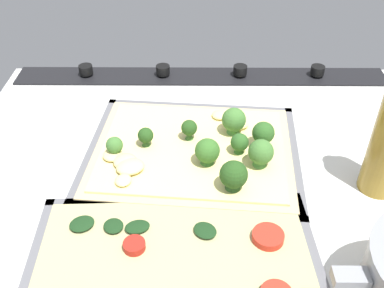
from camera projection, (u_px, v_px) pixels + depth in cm
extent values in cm
cube|color=silver|center=(203.00, 191.00, 66.80)|extent=(78.78, 70.99, 3.00)
cube|color=black|center=(201.00, 76.00, 90.92)|extent=(75.63, 7.00, 0.80)
cylinder|color=black|center=(318.00, 70.00, 90.01)|extent=(2.80, 2.80, 1.80)
cylinder|color=black|center=(240.00, 70.00, 90.09)|extent=(2.80, 2.80, 1.80)
cylinder|color=black|center=(163.00, 70.00, 90.17)|extent=(2.80, 2.80, 1.80)
cylinder|color=black|center=(86.00, 70.00, 90.25)|extent=(2.80, 2.80, 1.80)
cube|color=slate|center=(193.00, 155.00, 70.67)|extent=(35.54, 30.19, 0.50)
cube|color=slate|center=(199.00, 108.00, 80.76)|extent=(33.32, 4.01, 1.30)
cube|color=slate|center=(184.00, 214.00, 60.08)|extent=(33.32, 4.01, 1.30)
cube|color=slate|center=(295.00, 159.00, 69.27)|extent=(3.52, 27.48, 1.30)
cube|color=slate|center=(94.00, 148.00, 71.57)|extent=(3.52, 27.48, 1.30)
cube|color=#D3B77F|center=(193.00, 152.00, 70.21)|extent=(32.94, 27.60, 1.00)
cube|color=#EFDB8C|center=(193.00, 148.00, 69.78)|extent=(30.26, 24.89, 0.40)
cone|color=#68AD54|center=(260.00, 162.00, 65.96)|extent=(2.09, 2.09, 1.07)
sphere|color=#427533|center=(261.00, 152.00, 64.76)|extent=(3.80, 3.80, 3.80)
cone|color=#4D8B3F|center=(262.00, 143.00, 69.57)|extent=(1.92, 1.92, 1.25)
sphere|color=#2D5B23|center=(263.00, 133.00, 68.39)|extent=(3.50, 3.50, 3.50)
cone|color=#68AD54|center=(115.00, 152.00, 67.97)|extent=(1.43, 1.43, 0.86)
sphere|color=#427533|center=(114.00, 145.00, 67.11)|extent=(2.61, 2.61, 2.61)
cone|color=#427635|center=(233.00, 185.00, 62.04)|extent=(2.18, 2.18, 1.02)
sphere|color=#264C1C|center=(234.00, 175.00, 60.82)|extent=(3.97, 3.97, 3.97)
cone|color=#427635|center=(146.00, 143.00, 69.81)|extent=(1.36, 1.36, 0.99)
sphere|color=#264C1C|center=(146.00, 135.00, 68.94)|extent=(2.47, 2.47, 2.47)
cone|color=#427635|center=(189.00, 136.00, 71.15)|extent=(1.41, 1.41, 1.14)
sphere|color=#264C1C|center=(189.00, 128.00, 70.20)|extent=(2.57, 2.57, 2.57)
cone|color=#4D8B3F|center=(239.00, 150.00, 68.40)|extent=(1.54, 1.54, 0.91)
sphere|color=#2D5B23|center=(240.00, 142.00, 67.48)|extent=(2.80, 2.80, 2.80)
cone|color=#5B9F46|center=(207.00, 160.00, 66.42)|extent=(2.06, 2.06, 0.91)
sphere|color=#386B28|center=(207.00, 151.00, 65.28)|extent=(3.74, 3.74, 3.74)
cone|color=#68AD54|center=(233.00, 130.00, 72.49)|extent=(2.16, 2.16, 1.06)
sphere|color=#427533|center=(234.00, 120.00, 71.26)|extent=(3.92, 3.92, 3.92)
ellipsoid|color=#EFDB8C|center=(237.00, 124.00, 73.65)|extent=(3.80, 2.76, 1.29)
ellipsoid|color=#EFDB8C|center=(220.00, 115.00, 76.09)|extent=(3.84, 3.83, 0.97)
ellipsoid|color=#EFDB8C|center=(123.00, 180.00, 63.00)|extent=(2.60, 2.84, 0.91)
ellipsoid|color=#EFDB8C|center=(125.00, 161.00, 66.14)|extent=(4.83, 4.85, 1.24)
ellipsoid|color=#EFDB8C|center=(113.00, 155.00, 67.38)|extent=(3.46, 3.41, 1.04)
ellipsoid|color=#EFDB8C|center=(130.00, 167.00, 64.98)|extent=(5.17, 4.78, 1.46)
cube|color=slate|center=(174.00, 279.00, 52.40)|extent=(36.49, 27.13, 0.50)
cube|color=slate|center=(174.00, 202.00, 61.84)|extent=(35.50, 2.63, 1.30)
cube|color=slate|center=(318.00, 273.00, 52.62)|extent=(2.24, 25.75, 1.30)
cube|color=slate|center=(28.00, 281.00, 51.70)|extent=(2.24, 25.75, 1.30)
cube|color=tan|center=(174.00, 275.00, 51.97)|extent=(34.00, 24.64, 0.90)
cylinder|color=#B22319|center=(134.00, 246.00, 54.25)|extent=(2.77, 2.77, 1.00)
cylinder|color=red|center=(268.00, 237.00, 55.36)|extent=(4.03, 4.03, 1.00)
ellipsoid|color=#193819|center=(113.00, 226.00, 56.90)|extent=(3.64, 3.68, 0.60)
ellipsoid|color=#193819|center=(137.00, 227.00, 56.77)|extent=(3.72, 3.09, 0.60)
ellipsoid|color=#193819|center=(209.00, 230.00, 56.30)|extent=(4.10, 4.07, 0.60)
ellipsoid|color=#193819|center=(82.00, 224.00, 57.19)|extent=(4.15, 3.96, 0.60)
cube|color=gray|center=(351.00, 278.00, 44.00)|extent=(3.60, 2.00, 1.20)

